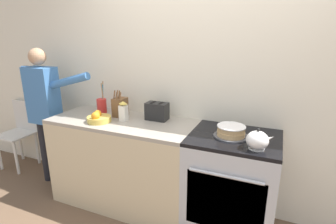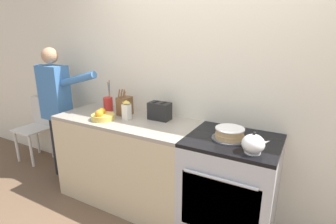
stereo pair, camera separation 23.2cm
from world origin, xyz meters
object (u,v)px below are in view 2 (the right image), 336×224
(dining_chair, at_px, (37,124))
(stove_range, at_px, (230,188))
(tea_kettle, at_px, (253,144))
(knife_block, at_px, (125,106))
(person_baker, at_px, (56,103))
(fruit_bowl, at_px, (102,116))
(utensil_crock, at_px, (108,103))
(toaster, at_px, (160,111))
(layer_cake, at_px, (230,134))
(milk_carton, at_px, (127,110))

(dining_chair, bearing_deg, stove_range, 30.00)
(tea_kettle, xyz_separation_m, knife_block, (-1.37, 0.29, 0.03))
(dining_chair, bearing_deg, person_baker, 19.04)
(fruit_bowl, bearing_deg, utensil_crock, 120.49)
(person_baker, bearing_deg, stove_range, 9.20)
(stove_range, height_order, fruit_bowl, fruit_bowl)
(fruit_bowl, height_order, toaster, toaster)
(layer_cake, relative_size, milk_carton, 1.45)
(knife_block, bearing_deg, milk_carton, -45.42)
(person_baker, xyz_separation_m, dining_chair, (-0.71, 0.19, -0.44))
(person_baker, distance_m, dining_chair, 0.86)
(tea_kettle, bearing_deg, utensil_crock, 168.98)
(milk_carton, height_order, person_baker, person_baker)
(person_baker, bearing_deg, tea_kettle, 4.57)
(person_baker, bearing_deg, dining_chair, 174.46)
(person_baker, bearing_deg, utensil_crock, 20.24)
(fruit_bowl, distance_m, dining_chair, 1.65)
(stove_range, xyz_separation_m, tea_kettle, (0.19, -0.19, 0.53))
(layer_cake, distance_m, knife_block, 1.16)
(knife_block, height_order, utensil_crock, utensil_crock)
(knife_block, bearing_deg, tea_kettle, -11.93)
(tea_kettle, relative_size, dining_chair, 0.23)
(layer_cake, height_order, toaster, toaster)
(utensil_crock, bearing_deg, fruit_bowl, -59.51)
(fruit_bowl, bearing_deg, layer_cake, 5.55)
(fruit_bowl, bearing_deg, milk_carton, 31.22)
(knife_block, xyz_separation_m, person_baker, (-0.93, -0.11, -0.07))
(layer_cake, xyz_separation_m, utensil_crock, (-1.40, 0.14, 0.04))
(stove_range, distance_m, knife_block, 1.31)
(stove_range, distance_m, person_baker, 2.17)
(stove_range, height_order, toaster, toaster)
(layer_cake, relative_size, utensil_crock, 0.83)
(utensil_crock, height_order, milk_carton, utensil_crock)
(layer_cake, bearing_deg, fruit_bowl, -174.45)
(stove_range, height_order, dining_chair, stove_range)
(toaster, xyz_separation_m, person_baker, (-1.33, -0.15, -0.06))
(milk_carton, bearing_deg, toaster, 29.32)
(knife_block, bearing_deg, person_baker, -173.23)
(fruit_bowl, height_order, person_baker, person_baker)
(layer_cake, xyz_separation_m, knife_block, (-1.15, 0.12, 0.05))
(layer_cake, xyz_separation_m, toaster, (-0.75, 0.16, 0.04))
(stove_range, distance_m, fruit_bowl, 1.37)
(layer_cake, bearing_deg, toaster, 167.78)
(tea_kettle, xyz_separation_m, fruit_bowl, (-1.46, 0.05, -0.03))
(toaster, bearing_deg, knife_block, -173.75)
(layer_cake, distance_m, tea_kettle, 0.28)
(tea_kettle, relative_size, knife_block, 0.71)
(tea_kettle, xyz_separation_m, dining_chair, (-3.02, 0.36, -0.48))
(utensil_crock, xyz_separation_m, person_baker, (-0.69, -0.14, -0.05))
(layer_cake, bearing_deg, tea_kettle, -37.64)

